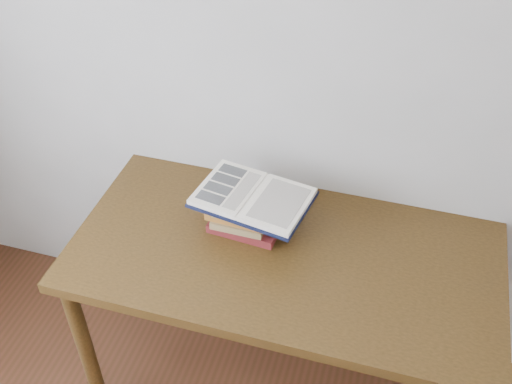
% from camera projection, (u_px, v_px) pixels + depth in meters
% --- Properties ---
extents(desk, '(1.50, 0.75, 0.81)m').
position_uv_depth(desk, '(284.00, 270.00, 2.16)').
color(desk, '#4F3313').
rests_on(desk, ground).
extents(book_stack, '(0.27, 0.19, 0.13)m').
position_uv_depth(book_stack, '(246.00, 214.00, 2.15)').
color(book_stack, maroon).
rests_on(book_stack, desk).
extents(open_book, '(0.43, 0.34, 0.03)m').
position_uv_depth(open_book, '(253.00, 197.00, 2.10)').
color(open_book, black).
rests_on(open_book, book_stack).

